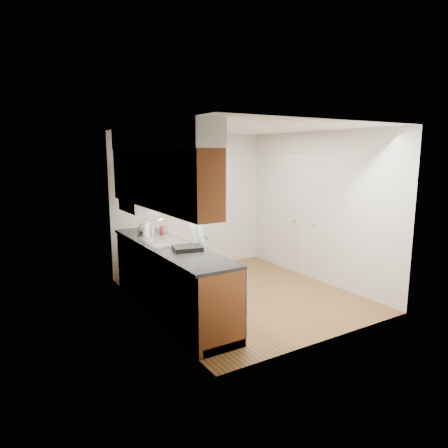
% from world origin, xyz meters
% --- Properties ---
extents(floor, '(3.50, 3.50, 0.00)m').
position_xyz_m(floor, '(0.00, 0.00, 0.00)').
color(floor, olive).
rests_on(floor, ground).
extents(ceiling, '(3.50, 3.50, 0.00)m').
position_xyz_m(ceiling, '(0.00, 0.00, 2.50)').
color(ceiling, white).
rests_on(ceiling, wall_left).
extents(wall_left, '(0.02, 3.50, 2.50)m').
position_xyz_m(wall_left, '(-1.50, 0.00, 1.25)').
color(wall_left, beige).
rests_on(wall_left, floor).
extents(wall_right, '(0.02, 3.50, 2.50)m').
position_xyz_m(wall_right, '(1.50, 0.00, 1.25)').
color(wall_right, beige).
rests_on(wall_right, floor).
extents(wall_back, '(3.00, 0.02, 2.50)m').
position_xyz_m(wall_back, '(0.00, 1.75, 1.25)').
color(wall_back, beige).
rests_on(wall_back, floor).
extents(counter, '(0.64, 2.80, 1.30)m').
position_xyz_m(counter, '(-1.20, -0.00, 0.49)').
color(counter, brown).
rests_on(counter, floor).
extents(upper_cabinets, '(0.47, 2.80, 1.21)m').
position_xyz_m(upper_cabinets, '(-1.33, 0.05, 1.95)').
color(upper_cabinets, brown).
rests_on(upper_cabinets, wall_left).
extents(closet_door, '(0.02, 1.22, 2.05)m').
position_xyz_m(closet_door, '(1.49, 0.30, 1.02)').
color(closet_door, silver).
rests_on(closet_door, wall_right).
extents(floor_mat, '(0.77, 0.95, 0.02)m').
position_xyz_m(floor_mat, '(-0.65, 0.26, 0.01)').
color(floor_mat, slate).
rests_on(floor_mat, floor).
extents(person, '(0.55, 0.71, 1.80)m').
position_xyz_m(person, '(-0.65, 0.26, 0.92)').
color(person, '#9CBABE').
rests_on(person, floor_mat).
extents(soap_bottle_a, '(0.15, 0.15, 0.29)m').
position_xyz_m(soap_bottle_a, '(-1.31, 0.55, 1.08)').
color(soap_bottle_a, silver).
rests_on(soap_bottle_a, counter).
extents(soap_bottle_b, '(0.13, 0.13, 0.20)m').
position_xyz_m(soap_bottle_b, '(-1.20, 0.70, 1.04)').
color(soap_bottle_b, silver).
rests_on(soap_bottle_b, counter).
extents(soap_bottle_c, '(0.16, 0.16, 0.15)m').
position_xyz_m(soap_bottle_c, '(-1.23, 1.01, 1.02)').
color(soap_bottle_c, silver).
rests_on(soap_bottle_c, counter).
extents(soda_can, '(0.08, 0.08, 0.11)m').
position_xyz_m(soda_can, '(-1.02, 0.69, 1.00)').
color(soda_can, red).
rests_on(soda_can, counter).
extents(steel_can, '(0.10, 0.10, 0.13)m').
position_xyz_m(steel_can, '(-0.98, 0.68, 1.01)').
color(steel_can, '#A5A5AA').
rests_on(steel_can, counter).
extents(dish_rack, '(0.41, 0.37, 0.06)m').
position_xyz_m(dish_rack, '(-1.14, -0.42, 0.97)').
color(dish_rack, black).
rests_on(dish_rack, counter).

